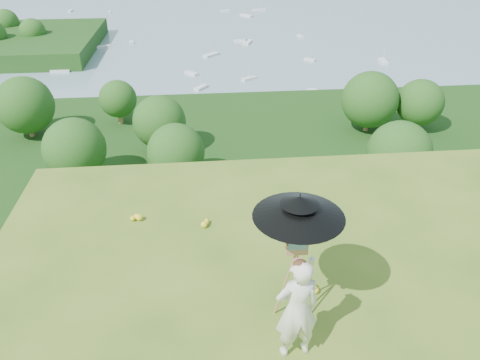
{
  "coord_description": "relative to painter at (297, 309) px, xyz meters",
  "views": [
    {
      "loc": [
        -3.05,
        -3.35,
        5.42
      ],
      "look_at": [
        -2.33,
        4.07,
        1.11
      ],
      "focal_mm": 35.0,
      "sensor_mm": 36.0,
      "label": 1
    }
  ],
  "objects": [
    {
      "name": "painter_cap",
      "position": [
        0.0,
        0.0,
        0.78
      ],
      "size": [
        0.23,
        0.26,
        0.1
      ],
      "primitive_type": null,
      "rotation": [
        0.0,
        0.0,
        0.15
      ],
      "color": "#E07A86",
      "rests_on": "painter"
    },
    {
      "name": "harbor_town",
      "position": [
        1.86,
        73.93,
        -30.33
      ],
      "size": [
        110.0,
        22.0,
        5.0
      ],
      "primitive_type": null,
      "color": "silver",
      "rests_on": "shoreline_tier"
    },
    {
      "name": "bay_water",
      "position": [
        1.86,
        238.93,
        -34.83
      ],
      "size": [
        700.0,
        700.0,
        0.0
      ],
      "primitive_type": "plane",
      "color": "#7495A6",
      "rests_on": "ground"
    },
    {
      "name": "forest_slope",
      "position": [
        1.86,
        33.93,
        -29.83
      ],
      "size": [
        140.0,
        56.0,
        22.0
      ],
      "primitive_type": "cube",
      "color": "#11330E",
      "rests_on": "bay_water"
    },
    {
      "name": "painter",
      "position": [
        0.0,
        0.0,
        0.0
      ],
      "size": [
        0.65,
        0.48,
        1.65
      ],
      "primitive_type": "imported",
      "rotation": [
        0.0,
        0.0,
        3.29
      ],
      "color": "white",
      "rests_on": "ground"
    },
    {
      "name": "shoreline_tier",
      "position": [
        1.86,
        73.93,
        -36.83
      ],
      "size": [
        170.0,
        28.0,
        8.0
      ],
      "primitive_type": "cube",
      "color": "gray",
      "rests_on": "bay_water"
    },
    {
      "name": "slope_trees",
      "position": [
        1.86,
        33.93,
        -15.83
      ],
      "size": [
        110.0,
        50.0,
        6.0
      ],
      "primitive_type": null,
      "color": "#185219",
      "rests_on": "forest_slope"
    },
    {
      "name": "field_easel",
      "position": [
        0.09,
        0.61,
        -0.03
      ],
      "size": [
        0.61,
        0.61,
        1.59
      ],
      "primitive_type": null,
      "rotation": [
        0.0,
        0.0,
        -0.0
      ],
      "color": "#AC6D48",
      "rests_on": "ground"
    },
    {
      "name": "sun_umbrella",
      "position": [
        0.09,
        0.64,
        0.95
      ],
      "size": [
        1.36,
        1.36,
        0.92
      ],
      "primitive_type": null,
      "rotation": [
        0.0,
        0.0,
        0.1
      ],
      "color": "black",
      "rests_on": "field_easel"
    },
    {
      "name": "moored_boats",
      "position": [
        -10.64,
        159.93,
        -34.48
      ],
      "size": [
        140.0,
        140.0,
        0.7
      ],
      "primitive_type": null,
      "color": "white",
      "rests_on": "bay_water"
    }
  ]
}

